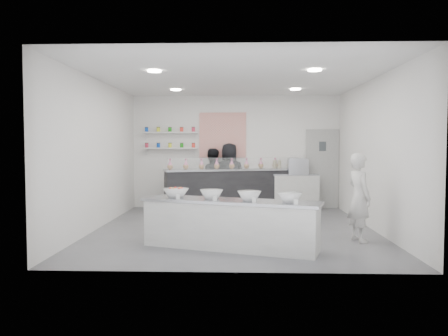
{
  "coord_description": "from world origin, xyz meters",
  "views": [
    {
      "loc": [
        0.1,
        -8.69,
        1.68
      ],
      "look_at": [
        -0.22,
        0.4,
        1.21
      ],
      "focal_mm": 35.0,
      "sensor_mm": 36.0,
      "label": 1
    }
  ],
  "objects_px": {
    "prep_counter": "(230,224)",
    "staff_right": "(229,176)",
    "staff_left": "(212,179)",
    "back_bar": "(232,189)",
    "woman_prep": "(359,197)",
    "espresso_machine": "(298,166)",
    "espresso_ledge": "(295,192)"
  },
  "relations": [
    {
      "from": "back_bar",
      "to": "espresso_machine",
      "type": "relative_size",
      "value": 6.75
    },
    {
      "from": "espresso_ledge",
      "to": "woman_prep",
      "type": "height_order",
      "value": "woman_prep"
    },
    {
      "from": "prep_counter",
      "to": "back_bar",
      "type": "relative_size",
      "value": 0.84
    },
    {
      "from": "prep_counter",
      "to": "espresso_machine",
      "type": "xyz_separation_m",
      "value": [
        1.68,
        4.44,
        0.72
      ]
    },
    {
      "from": "back_bar",
      "to": "woman_prep",
      "type": "bearing_deg",
      "value": -75.08
    },
    {
      "from": "back_bar",
      "to": "staff_left",
      "type": "relative_size",
      "value": 2.18
    },
    {
      "from": "espresso_ledge",
      "to": "espresso_machine",
      "type": "xyz_separation_m",
      "value": [
        0.08,
        0.0,
        0.66
      ]
    },
    {
      "from": "espresso_machine",
      "to": "staff_right",
      "type": "xyz_separation_m",
      "value": [
        -1.8,
        0.02,
        -0.25
      ]
    },
    {
      "from": "prep_counter",
      "to": "espresso_ledge",
      "type": "relative_size",
      "value": 2.34
    },
    {
      "from": "back_bar",
      "to": "espresso_ledge",
      "type": "distance_m",
      "value": 1.67
    },
    {
      "from": "espresso_machine",
      "to": "espresso_ledge",
      "type": "bearing_deg",
      "value": 180.0
    },
    {
      "from": "back_bar",
      "to": "woman_prep",
      "type": "distance_m",
      "value": 4.27
    },
    {
      "from": "espresso_ledge",
      "to": "staff_right",
      "type": "relative_size",
      "value": 0.72
    },
    {
      "from": "espresso_ledge",
      "to": "staff_left",
      "type": "relative_size",
      "value": 0.78
    },
    {
      "from": "espresso_machine",
      "to": "woman_prep",
      "type": "xyz_separation_m",
      "value": [
        0.55,
        -3.84,
        -0.35
      ]
    },
    {
      "from": "espresso_ledge",
      "to": "staff_left",
      "type": "xyz_separation_m",
      "value": [
        -2.18,
        0.02,
        0.33
      ]
    },
    {
      "from": "espresso_machine",
      "to": "staff_left",
      "type": "distance_m",
      "value": 2.29
    },
    {
      "from": "prep_counter",
      "to": "staff_right",
      "type": "relative_size",
      "value": 1.68
    },
    {
      "from": "espresso_machine",
      "to": "staff_left",
      "type": "relative_size",
      "value": 0.32
    },
    {
      "from": "prep_counter",
      "to": "back_bar",
      "type": "distance_m",
      "value": 4.21
    },
    {
      "from": "staff_left",
      "to": "staff_right",
      "type": "relative_size",
      "value": 0.92
    },
    {
      "from": "staff_left",
      "to": "woman_prep",
      "type": "bearing_deg",
      "value": 122.68
    },
    {
      "from": "back_bar",
      "to": "espresso_machine",
      "type": "height_order",
      "value": "espresso_machine"
    },
    {
      "from": "espresso_machine",
      "to": "back_bar",
      "type": "bearing_deg",
      "value": -172.42
    },
    {
      "from": "prep_counter",
      "to": "staff_left",
      "type": "distance_m",
      "value": 4.51
    },
    {
      "from": "prep_counter",
      "to": "woman_prep",
      "type": "relative_size",
      "value": 1.89
    },
    {
      "from": "back_bar",
      "to": "espresso_machine",
      "type": "xyz_separation_m",
      "value": [
        1.73,
        0.23,
        0.59
      ]
    },
    {
      "from": "back_bar",
      "to": "woman_prep",
      "type": "relative_size",
      "value": 2.25
    },
    {
      "from": "prep_counter",
      "to": "staff_left",
      "type": "bearing_deg",
      "value": 115.2
    },
    {
      "from": "staff_right",
      "to": "prep_counter",
      "type": "bearing_deg",
      "value": 99.74
    },
    {
      "from": "espresso_ledge",
      "to": "espresso_machine",
      "type": "bearing_deg",
      "value": 0.0
    },
    {
      "from": "espresso_ledge",
      "to": "espresso_machine",
      "type": "height_order",
      "value": "espresso_machine"
    }
  ]
}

